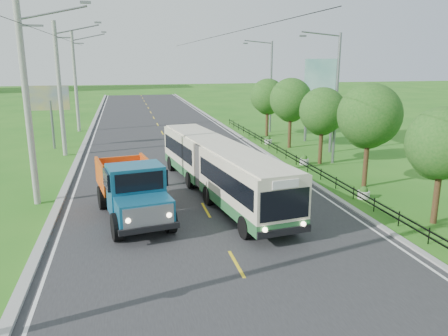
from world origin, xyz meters
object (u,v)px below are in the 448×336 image
object	(u,v)px
tree_back	(268,98)
planter_near	(364,193)
tree_fifth	(291,102)
planter_mid	(304,160)
tree_second	(441,147)
pole_mid	(60,89)
planter_far	(268,141)
pole_far	(76,81)
streetlight_mid	(335,94)
billboard_right	(320,83)
bus	(219,165)
pole_near	(28,105)
streetlight_far	(270,84)
billboard_left	(50,102)
dump_truck	(132,186)
tree_fourth	(322,113)
tree_third	(369,118)

from	to	relation	value
tree_back	planter_near	world-z (taller)	tree_back
tree_fifth	planter_mid	world-z (taller)	tree_fifth
tree_second	pole_mid	bearing A→B (deg)	133.85
planter_near	planter_far	distance (m)	16.00
pole_far	tree_fifth	size ratio (longest dim) A/B	1.72
streetlight_mid	planter_near	world-z (taller)	streetlight_mid
billboard_right	bus	size ratio (longest dim) A/B	0.49
streetlight_mid	bus	xyz separation A→B (m)	(-9.49, -5.71, -3.20)
pole_near	tree_fifth	distance (m)	21.31
streetlight_far	bus	distance (m)	22.11
pole_mid	billboard_right	distance (m)	20.59
billboard_right	tree_second	bearing A→B (deg)	-97.79
pole_far	billboard_right	size ratio (longest dim) A/B	1.37
billboard_left	pole_far	bearing A→B (deg)	82.17
dump_truck	billboard_right	bearing A→B (deg)	32.48
pole_mid	billboard_right	size ratio (longest dim) A/B	1.37
billboard_left	tree_fourth	bearing A→B (deg)	-26.99
pole_mid	bus	xyz separation A→B (m)	(9.41, -12.71, -3.39)
billboard_right	dump_truck	distance (m)	21.69
pole_near	planter_near	world-z (taller)	pole_near
planter_near	planter_mid	bearing A→B (deg)	90.00
streetlight_far	planter_far	bearing A→B (deg)	-108.80
streetlight_mid	tree_second	bearing A→B (deg)	-93.79
pole_mid	billboard_left	distance (m)	3.47
tree_second	planter_near	size ratio (longest dim) A/B	7.91
bus	billboard_right	bearing A→B (deg)	38.16
tree_fifth	billboard_right	size ratio (longest dim) A/B	0.79
billboard_right	bus	xyz separation A→B (m)	(-11.15, -11.71, -3.64)
planter_near	tree_third	bearing A→B (deg)	59.59
pole_mid	planter_far	size ratio (longest dim) A/B	14.93
tree_fourth	planter_near	xyz separation A→B (m)	(-1.26, -8.14, -3.30)
tree_back	bus	world-z (taller)	tree_back
tree_third	tree_fifth	world-z (taller)	tree_third
tree_third	planter_near	world-z (taller)	tree_third
pole_mid	bus	world-z (taller)	pole_mid
tree_third	streetlight_mid	world-z (taller)	streetlight_mid
tree_fourth	streetlight_far	bearing A→B (deg)	86.75
tree_third	bus	size ratio (longest dim) A/B	0.40
streetlight_far	planter_near	bearing A→B (deg)	-95.30
streetlight_far	bus	bearing A→B (deg)	-115.72
bus	tree_second	bearing A→B (deg)	-43.49
tree_back	billboard_right	xyz separation A→B (m)	(2.44, -6.14, 1.69)
tree_second	streetlight_far	distance (m)	25.91
pole_mid	billboard_left	world-z (taller)	pole_mid
billboard_right	planter_mid	bearing A→B (deg)	-121.66
pole_far	pole_near	bearing A→B (deg)	-90.00
tree_second	tree_third	world-z (taller)	tree_third
streetlight_far	planter_near	size ratio (longest dim) A/B	13.54
pole_near	pole_far	xyz separation A→B (m)	(0.00, 24.00, 0.00)
planter_far	tree_third	bearing A→B (deg)	-84.82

